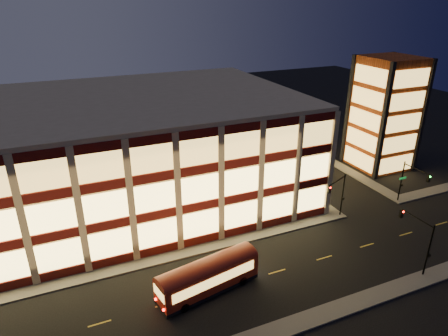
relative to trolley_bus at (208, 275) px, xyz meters
name	(u,v)px	position (x,y,z in m)	size (l,w,h in m)	color
ground	(168,263)	(-2.34, 5.85, -1.93)	(200.00, 200.00, 0.00)	black
sidewalk_office_south	(139,264)	(-5.34, 6.85, -1.85)	(54.00, 2.00, 0.15)	#514F4C
sidewalk_office_east	(274,170)	(20.66, 22.85, -1.85)	(2.00, 30.00, 0.15)	#514F4C
sidewalk_tower_south	(430,192)	(37.66, 6.85, -1.85)	(14.00, 2.00, 0.15)	#514F4C
sidewalk_tower_west	(329,160)	(31.66, 22.85, -1.85)	(2.00, 30.00, 0.15)	#514F4C
office_building	(109,152)	(-5.25, 22.76, 5.32)	(50.45, 30.45, 14.50)	tan
stair_tower	(384,114)	(37.61, 17.80, 7.06)	(8.60, 8.60, 18.00)	#8C3814
traffic_signal_far	(338,191)	(19.87, 6.09, 2.18)	(3.79, 1.87, 6.00)	black
traffic_signal_right	(411,178)	(31.16, 5.23, 2.17)	(1.20, 4.37, 6.00)	black
traffic_signal_near	(419,234)	(21.16, -5.18, 2.20)	(0.32, 4.45, 6.00)	black
trolley_bus	(208,275)	(0.00, 0.00, 0.00)	(10.57, 4.44, 3.48)	maroon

